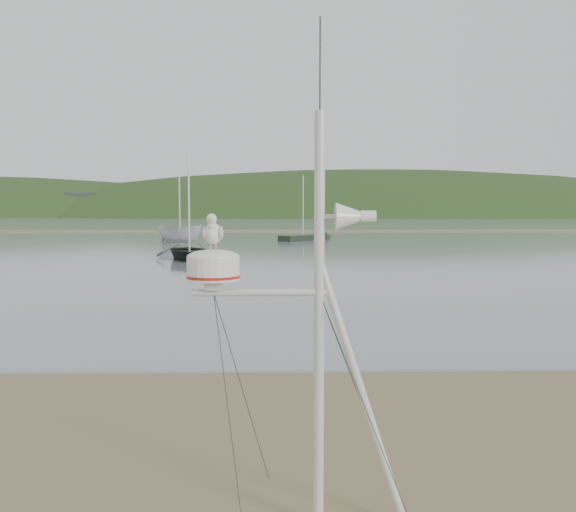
{
  "coord_description": "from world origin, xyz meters",
  "views": [
    {
      "loc": [
        1.62,
        -6.64,
        2.93
      ],
      "look_at": [
        1.79,
        1.0,
        2.33
      ],
      "focal_mm": 38.0,
      "sensor_mm": 36.0,
      "label": 1
    }
  ],
  "objects_px": {
    "boat_dark": "(189,220)",
    "boat_white": "(180,217)",
    "sailboat_dark_mid": "(315,237)",
    "mast_rig": "(313,410)"
  },
  "relations": [
    {
      "from": "sailboat_dark_mid",
      "to": "boat_dark",
      "type": "bearing_deg",
      "value": -111.42
    },
    {
      "from": "mast_rig",
      "to": "boat_dark",
      "type": "bearing_deg",
      "value": 100.08
    },
    {
      "from": "mast_rig",
      "to": "boat_white",
      "type": "height_order",
      "value": "mast_rig"
    },
    {
      "from": "sailboat_dark_mid",
      "to": "mast_rig",
      "type": "bearing_deg",
      "value": -93.84
    },
    {
      "from": "boat_dark",
      "to": "boat_white",
      "type": "height_order",
      "value": "boat_dark"
    },
    {
      "from": "mast_rig",
      "to": "boat_dark",
      "type": "xyz_separation_m",
      "value": [
        -5.11,
        28.75,
        1.17
      ]
    },
    {
      "from": "mast_rig",
      "to": "boat_white",
      "type": "distance_m",
      "value": 44.21
    },
    {
      "from": "boat_dark",
      "to": "sailboat_dark_mid",
      "type": "height_order",
      "value": "sailboat_dark_mid"
    },
    {
      "from": "boat_dark",
      "to": "boat_white",
      "type": "distance_m",
      "value": 15.0
    },
    {
      "from": "boat_dark",
      "to": "sailboat_dark_mid",
      "type": "relative_size",
      "value": 0.7
    }
  ]
}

